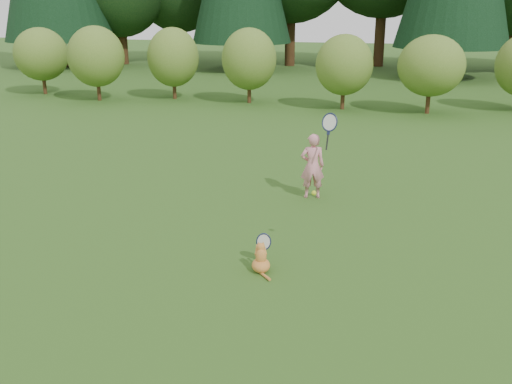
% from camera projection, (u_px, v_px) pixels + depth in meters
% --- Properties ---
extents(ground, '(100.00, 100.00, 0.00)m').
position_uv_depth(ground, '(229.00, 253.00, 8.31)').
color(ground, '#294E16').
rests_on(ground, ground).
extents(shrub_row, '(28.00, 3.00, 2.80)m').
position_uv_depth(shrub_row, '(338.00, 67.00, 19.83)').
color(shrub_row, '#4E6F22').
rests_on(shrub_row, ground).
extents(child, '(0.72, 0.49, 1.82)m').
position_uv_depth(child, '(313.00, 165.00, 10.52)').
color(child, pink).
rests_on(child, ground).
extents(cat, '(0.39, 0.57, 0.58)m').
position_uv_depth(cat, '(261.00, 256.00, 7.68)').
color(cat, '#C37D25').
rests_on(cat, ground).
extents(tennis_ball, '(0.07, 0.07, 0.07)m').
position_uv_depth(tennis_ball, '(314.00, 193.00, 8.16)').
color(tennis_ball, '#94C417').
rests_on(tennis_ball, ground).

